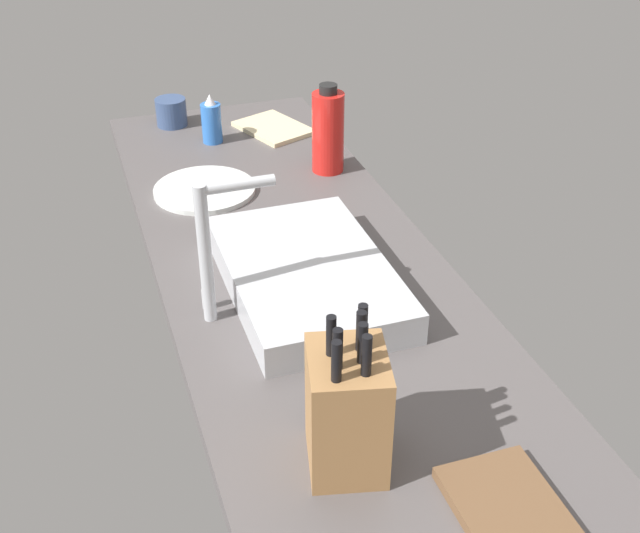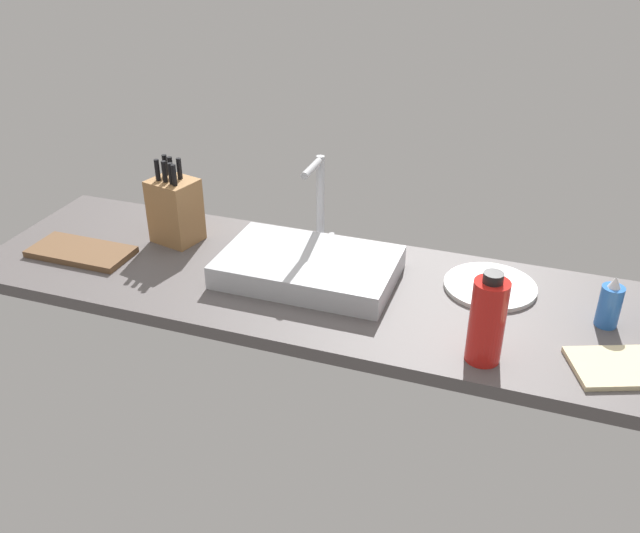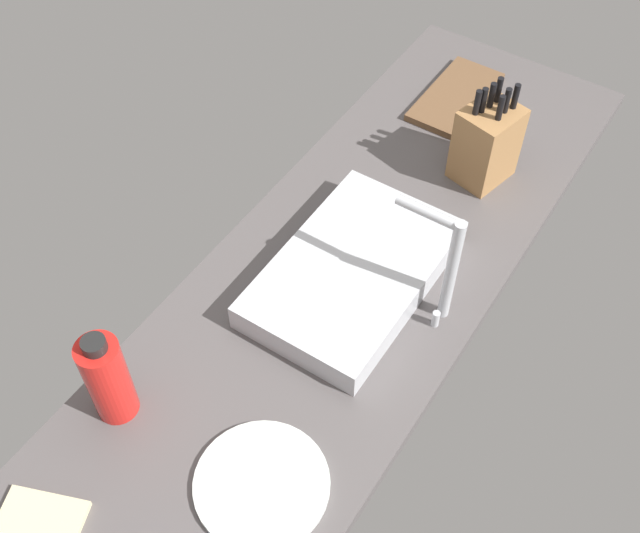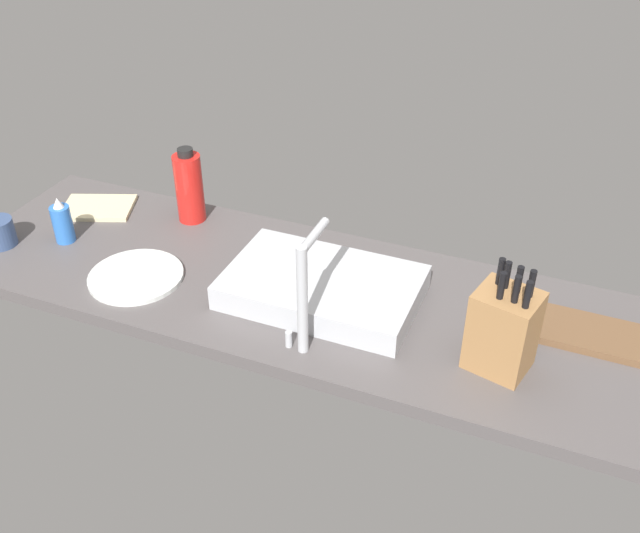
% 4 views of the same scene
% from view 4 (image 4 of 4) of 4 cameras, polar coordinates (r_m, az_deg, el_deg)
% --- Properties ---
extents(countertop_slab, '(1.92, 0.57, 0.04)m').
position_cam_4_polar(countertop_slab, '(1.79, -0.82, -2.37)').
color(countertop_slab, '#514C4C').
rests_on(countertop_slab, ground).
extents(sink_basin, '(0.47, 0.29, 0.06)m').
position_cam_4_polar(sink_basin, '(1.74, 0.17, -1.66)').
color(sink_basin, '#B7BABF').
rests_on(sink_basin, countertop_slab).
extents(faucet, '(0.06, 0.14, 0.27)m').
position_cam_4_polar(faucet, '(1.52, -1.26, -1.71)').
color(faucet, '#B7BABF').
rests_on(faucet, countertop_slab).
extents(knife_block, '(0.15, 0.14, 0.25)m').
position_cam_4_polar(knife_block, '(1.55, 14.40, -4.89)').
color(knife_block, '#9E7042').
rests_on(knife_block, countertop_slab).
extents(cutting_board, '(0.29, 0.14, 0.02)m').
position_cam_4_polar(cutting_board, '(1.75, 21.93, -5.29)').
color(cutting_board, brown).
rests_on(cutting_board, countertop_slab).
extents(soap_bottle, '(0.05, 0.05, 0.13)m').
position_cam_4_polar(soap_bottle, '(2.07, -19.87, 3.32)').
color(soap_bottle, blue).
rests_on(soap_bottle, countertop_slab).
extents(water_bottle, '(0.08, 0.08, 0.22)m').
position_cam_4_polar(water_bottle, '(2.06, -10.39, 6.25)').
color(water_bottle, red).
rests_on(water_bottle, countertop_slab).
extents(dinner_plate, '(0.24, 0.24, 0.01)m').
position_cam_4_polar(dinner_plate, '(1.88, -14.47, -0.77)').
color(dinner_plate, silver).
rests_on(dinner_plate, countertop_slab).
extents(dish_towel, '(0.24, 0.21, 0.01)m').
position_cam_4_polar(dish_towel, '(2.22, -17.29, 4.51)').
color(dish_towel, beige).
rests_on(dish_towel, countertop_slab).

